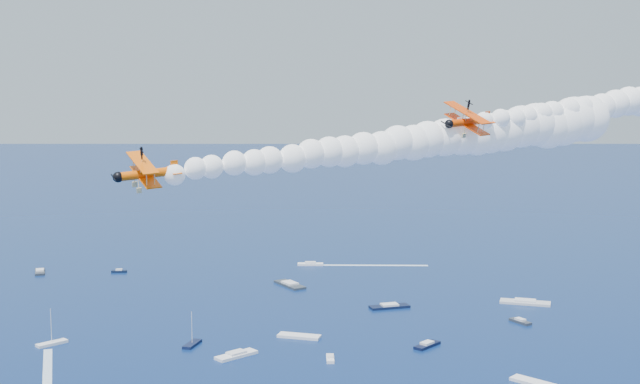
# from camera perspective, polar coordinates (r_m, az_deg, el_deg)

# --- Properties ---
(biplane_lead) EXTENTS (11.87, 12.49, 8.25)m
(biplane_lead) POSITION_cam_1_polar(r_m,az_deg,el_deg) (116.22, 10.24, 4.81)
(biplane_lead) COLOR #EA4004
(biplane_trail) EXTENTS (11.85, 12.75, 7.76)m
(biplane_trail) POSITION_cam_1_polar(r_m,az_deg,el_deg) (100.22, -11.86, 1.24)
(biplane_trail) COLOR #FF6005
(smoke_trail_trail) EXTENTS (74.81, 69.14, 12.59)m
(smoke_trail_trail) POSITION_cam_1_polar(r_m,az_deg,el_deg) (113.40, 5.88, 3.39)
(smoke_trail_trail) COLOR white
(spectator_boats) EXTENTS (236.36, 173.64, 0.70)m
(spectator_boats) POSITION_cam_1_polar(r_m,az_deg,el_deg) (210.02, 0.79, -10.26)
(spectator_boats) COLOR white
(spectator_boats) RESTS_ON ground
(boat_wakes) EXTENTS (136.00, 160.96, 0.04)m
(boat_wakes) POSITION_cam_1_polar(r_m,az_deg,el_deg) (226.45, -12.47, -9.23)
(boat_wakes) COLOR white
(boat_wakes) RESTS_ON ground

